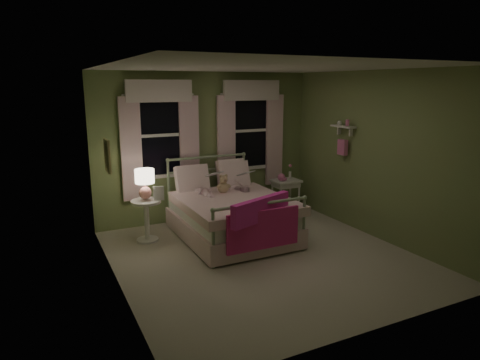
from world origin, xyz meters
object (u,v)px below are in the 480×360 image
bed (231,214)px  teddy_bear (223,185)px  nightstand_left (146,215)px  table_lamp (145,181)px  child_right (235,175)px  nightstand_right (286,185)px  child_left (203,174)px

bed → teddy_bear: bed is taller
bed → nightstand_left: 1.31m
teddy_bear → table_lamp: (-1.24, 0.15, 0.16)m
child_right → nightstand_right: (1.18, 0.27, -0.35)m
child_right → table_lamp: 1.52m
bed → nightstand_right: 1.62m
table_lamp → nightstand_right: table_lamp is taller
bed → child_left: 0.78m
teddy_bear → nightstand_right: size_ratio=0.49×
child_left → table_lamp: (-0.96, -0.01, -0.01)m
nightstand_right → child_left: bearing=-171.3°
child_left → teddy_bear: child_left is taller
bed → table_lamp: size_ratio=4.38×
teddy_bear → table_lamp: table_lamp is taller
child_right → table_lamp: (-1.52, -0.01, 0.05)m
nightstand_left → nightstand_right: (2.70, 0.28, 0.13)m
bed → child_left: (-0.29, 0.43, 0.59)m
bed → nightstand_left: bearing=161.2°
child_left → child_right: bearing=-177.4°
child_right → bed: bearing=45.8°
child_right → nightstand_left: size_ratio=1.02×
nightstand_right → teddy_bear: bearing=-163.8°
teddy_bear → nightstand_left: (-1.24, 0.15, -0.37)m
child_left → table_lamp: 0.96m
bed → nightstand_right: (1.46, 0.70, 0.17)m
nightstand_left → table_lamp: table_lamp is taller
child_left → nightstand_right: child_left is taller
child_left → child_right: child_left is taller
bed → nightstand_right: bearing=25.6°
child_right → teddy_bear: 0.34m
child_right → teddy_bear: size_ratio=2.12×
child_left → nightstand_left: child_left is taller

